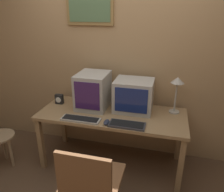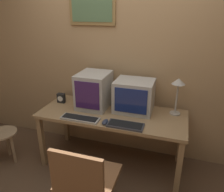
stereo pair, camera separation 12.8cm
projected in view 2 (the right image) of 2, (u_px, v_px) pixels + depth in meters
name	position (u px, v px, depth m)	size (l,w,h in m)	color
wall_back	(122.00, 56.00, 2.73)	(8.00, 0.08, 2.60)	tan
desk	(112.00, 119.00, 2.60)	(1.71, 0.69, 0.72)	#99754C
monitor_left	(94.00, 90.00, 2.67)	(0.36, 0.43, 0.43)	#B7B2A8
monitor_right	(134.00, 96.00, 2.57)	(0.45, 0.38, 0.37)	#B7B2A8
keyboard_main	(80.00, 118.00, 2.41)	(0.44, 0.13, 0.03)	#A8A399
keyboard_side	(125.00, 125.00, 2.28)	(0.38, 0.16, 0.03)	#333338
mouse_near_keyboard	(105.00, 122.00, 2.33)	(0.06, 0.12, 0.04)	#282D3D
desk_clock	(61.00, 98.00, 2.83)	(0.10, 0.06, 0.12)	black
desk_lamp	(178.00, 87.00, 2.42)	(0.15, 0.15, 0.43)	#B2A899
office_chair	(87.00, 189.00, 1.93)	(0.51, 0.51, 0.87)	black
side_stool	(3.00, 139.00, 2.75)	(0.35, 0.35, 0.43)	#9E7F5B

